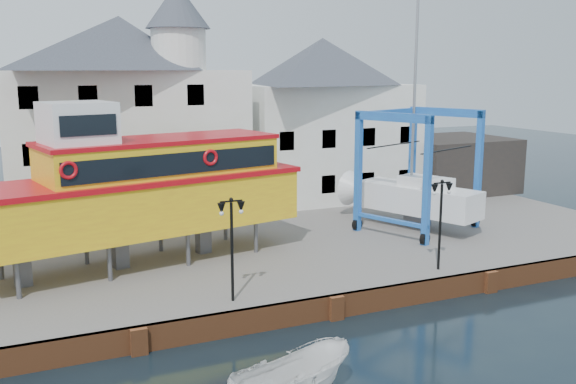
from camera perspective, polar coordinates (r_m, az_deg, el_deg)
name	(u,v)px	position (r m, az deg, el deg)	size (l,w,h in m)	color
ground	(335,319)	(26.84, 4.23, -11.20)	(140.00, 140.00, 0.00)	#15222D
hardstanding	(243,242)	(36.22, -4.04, -4.47)	(44.00, 22.00, 1.00)	#615F5C
quay_wall	(334,307)	(26.74, 4.14, -10.13)	(44.00, 0.47, 1.00)	brown
building_white_main	(126,114)	(40.94, -14.25, 6.73)	(14.00, 8.30, 14.00)	silver
building_white_right	(322,119)	(46.01, 3.02, 6.54)	(12.00, 8.00, 11.20)	silver
shed_dark	(451,164)	(50.13, 14.28, 2.43)	(8.00, 7.00, 4.00)	black
lamp_post_left	(232,223)	(25.07, -5.04, -2.78)	(1.12, 0.32, 4.20)	black
lamp_post_right	(441,202)	(29.77, 13.47, -0.86)	(1.12, 0.32, 4.20)	black
tour_boat	(118,191)	(30.10, -14.86, 0.09)	(18.15, 7.69, 7.69)	#59595E
travel_lift	(406,190)	(37.82, 10.49, 0.21)	(7.44, 8.87, 13.10)	#204AAB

